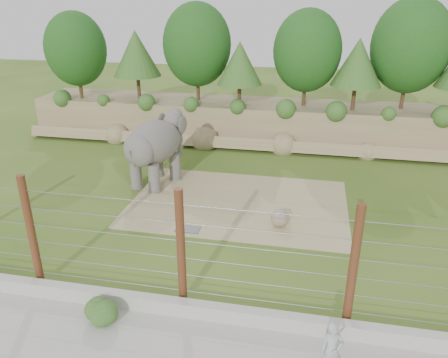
% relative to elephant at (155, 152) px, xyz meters
% --- Properties ---
extents(ground, '(90.00, 90.00, 0.00)m').
position_rel_elephant_xyz_m(ground, '(4.06, -4.43, -1.73)').
color(ground, '#375916').
rests_on(ground, ground).
extents(back_embankment, '(30.00, 5.52, 8.77)m').
position_rel_elephant_xyz_m(back_embankment, '(4.65, 8.25, 2.24)').
color(back_embankment, '#846D55').
rests_on(back_embankment, ground).
extents(dirt_patch, '(10.00, 7.00, 0.02)m').
position_rel_elephant_xyz_m(dirt_patch, '(4.56, -1.43, -1.72)').
color(dirt_patch, tan).
rests_on(dirt_patch, ground).
extents(drain_grate, '(1.00, 0.60, 0.03)m').
position_rel_elephant_xyz_m(drain_grate, '(2.90, -4.37, -1.69)').
color(drain_grate, '#262628').
rests_on(drain_grate, dirt_patch).
extents(elephant, '(2.98, 4.61, 3.46)m').
position_rel_elephant_xyz_m(elephant, '(0.00, 0.00, 0.00)').
color(elephant, '#5B5751').
rests_on(elephant, ground).
extents(stone_ball, '(0.75, 0.75, 0.75)m').
position_rel_elephant_xyz_m(stone_ball, '(6.62, -3.30, -1.33)').
color(stone_ball, gray).
rests_on(stone_ball, dirt_patch).
extents(retaining_wall, '(26.00, 0.35, 0.50)m').
position_rel_elephant_xyz_m(retaining_wall, '(4.06, -9.43, -1.48)').
color(retaining_wall, '#B5B2A9').
rests_on(retaining_wall, ground).
extents(barrier_fence, '(20.26, 0.26, 4.00)m').
position_rel_elephant_xyz_m(barrier_fence, '(4.06, -8.93, 0.27)').
color(barrier_fence, '#53311A').
rests_on(barrier_fence, ground).
extents(walkway_shrub, '(0.80, 0.80, 0.80)m').
position_rel_elephant_xyz_m(walkway_shrub, '(1.87, -10.23, -1.32)').
color(walkway_shrub, '#2C5E23').
rests_on(walkway_shrub, walkway).
extents(zookeeper, '(0.64, 0.49, 1.57)m').
position_rel_elephant_xyz_m(zookeeper, '(8.53, -10.87, -0.93)').
color(zookeeper, silver).
rests_on(zookeeper, walkway).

